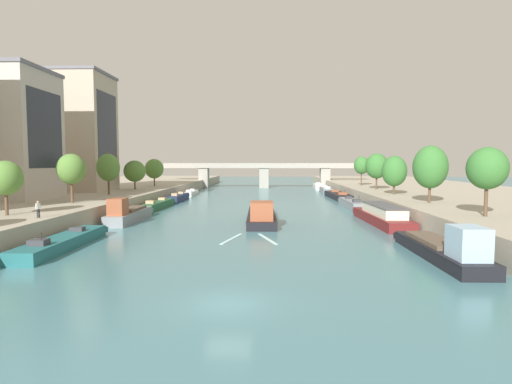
# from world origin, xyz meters

# --- Properties ---
(ground_plane) EXTENTS (400.00, 400.00, 0.00)m
(ground_plane) POSITION_xyz_m (0.00, 0.00, 0.00)
(ground_plane) COLOR teal
(quay_left) EXTENTS (36.00, 170.00, 2.45)m
(quay_left) POSITION_xyz_m (-36.54, 55.00, 1.22)
(quay_left) COLOR #A89E89
(quay_left) RESTS_ON ground
(quay_right) EXTENTS (36.00, 170.00, 2.45)m
(quay_right) POSITION_xyz_m (36.54, 55.00, 1.22)
(quay_right) COLOR #A89E89
(quay_right) RESTS_ON ground
(barge_midriver) EXTENTS (4.11, 18.59, 3.09)m
(barge_midriver) POSITION_xyz_m (1.01, 31.17, 0.89)
(barge_midriver) COLOR black
(barge_midriver) RESTS_ON ground
(wake_behind_barge) EXTENTS (5.60, 5.97, 0.03)m
(wake_behind_barge) POSITION_xyz_m (0.10, 19.03, 0.01)
(wake_behind_barge) COLOR silver
(wake_behind_barge) RESTS_ON ground
(moored_boat_left_gap_after) EXTENTS (2.78, 14.48, 2.19)m
(moored_boat_left_gap_after) POSITION_xyz_m (-16.48, 13.96, 0.57)
(moored_boat_left_gap_after) COLOR #23666B
(moored_boat_left_gap_after) RESTS_ON ground
(moored_boat_left_midway) EXTENTS (2.66, 12.86, 3.37)m
(moored_boat_left_midway) POSITION_xyz_m (-16.43, 30.46, 1.02)
(moored_boat_left_midway) COLOR gray
(moored_boat_left_midway) RESTS_ON ground
(moored_boat_left_far) EXTENTS (2.66, 13.71, 2.30)m
(moored_boat_left_far) POSITION_xyz_m (-16.90, 45.80, 0.63)
(moored_boat_left_far) COLOR #235633
(moored_boat_left_far) RESTS_ON ground
(moored_boat_left_near) EXTENTS (2.08, 11.84, 2.38)m
(moored_boat_left_near) POSITION_xyz_m (-16.51, 59.53, 0.67)
(moored_boat_left_near) COLOR #1E284C
(moored_boat_left_near) RESTS_ON ground
(moored_boat_left_upstream) EXTENTS (2.07, 10.06, 2.12)m
(moored_boat_left_upstream) POSITION_xyz_m (-16.69, 73.04, 0.55)
(moored_boat_left_upstream) COLOR silver
(moored_boat_left_upstream) RESTS_ON ground
(moored_boat_right_far) EXTENTS (3.03, 14.58, 3.31)m
(moored_boat_right_far) POSITION_xyz_m (15.95, 10.69, 0.95)
(moored_boat_right_far) COLOR black
(moored_boat_right_far) RESTS_ON ground
(moored_boat_right_near) EXTENTS (3.86, 17.07, 2.48)m
(moored_boat_right_near) POSITION_xyz_m (16.26, 29.94, 1.04)
(moored_boat_right_near) COLOR maroon
(moored_boat_right_near) RESTS_ON ground
(moored_boat_right_lone) EXTENTS (2.42, 13.72, 2.39)m
(moored_boat_right_lone) POSITION_xyz_m (16.10, 48.36, 0.67)
(moored_boat_right_lone) COLOR gray
(moored_boat_right_lone) RESTS_ON ground
(moored_boat_right_gap_after) EXTENTS (3.85, 16.89, 2.24)m
(moored_boat_right_gap_after) POSITION_xyz_m (16.69, 66.64, 0.59)
(moored_boat_right_gap_after) COLOR black
(moored_boat_right_gap_after) RESTS_ON ground
(moored_boat_right_downstream) EXTENTS (2.77, 12.65, 2.33)m
(moored_boat_right_downstream) POSITION_xyz_m (16.37, 83.60, 0.65)
(moored_boat_right_downstream) COLOR gray
(moored_boat_right_downstream) RESTS_ON ground
(moored_boat_right_end) EXTENTS (3.12, 13.69, 2.30)m
(moored_boat_right_end) POSITION_xyz_m (16.36, 100.16, 0.63)
(moored_boat_right_end) COLOR silver
(moored_boat_right_end) RESTS_ON ground
(tree_left_second) EXTENTS (3.25, 3.25, 5.47)m
(tree_left_second) POSITION_xyz_m (-24.22, 17.81, 6.17)
(tree_left_second) COLOR brown
(tree_left_second) RESTS_ON quay_left
(tree_left_midway) EXTENTS (3.61, 3.61, 6.42)m
(tree_left_midway) POSITION_xyz_m (-23.76, 30.24, 6.87)
(tree_left_midway) COLOR brown
(tree_left_midway) RESTS_ON quay_left
(tree_left_nearest) EXTENTS (3.70, 3.70, 6.72)m
(tree_left_nearest) POSITION_xyz_m (-24.44, 43.89, 6.92)
(tree_left_nearest) COLOR brown
(tree_left_nearest) RESTS_ON quay_left
(tree_left_by_lamp) EXTENTS (4.22, 4.22, 5.69)m
(tree_left_by_lamp) POSITION_xyz_m (-24.68, 57.37, 6.02)
(tree_left_by_lamp) COLOR brown
(tree_left_by_lamp) RESTS_ON quay_left
(tree_left_far) EXTENTS (4.14, 4.14, 6.09)m
(tree_left_far) POSITION_xyz_m (-24.10, 68.75, 6.32)
(tree_left_far) COLOR brown
(tree_left_far) RESTS_ON quay_left
(tree_right_by_lamp) EXTENTS (3.78, 3.78, 6.79)m
(tree_right_by_lamp) POSITION_xyz_m (23.31, 18.75, 7.15)
(tree_right_by_lamp) COLOR brown
(tree_right_by_lamp) RESTS_ON quay_right
(tree_right_third) EXTENTS (4.39, 4.39, 7.49)m
(tree_right_third) POSITION_xyz_m (23.00, 32.15, 7.14)
(tree_right_third) COLOR brown
(tree_right_third) RESTS_ON quay_right
(tree_right_second) EXTENTS (4.05, 4.05, 6.40)m
(tree_right_second) POSITION_xyz_m (22.60, 46.26, 6.30)
(tree_right_second) COLOR brown
(tree_right_second) RESTS_ON quay_right
(tree_right_end_of_row) EXTENTS (4.39, 4.39, 7.09)m
(tree_right_end_of_row) POSITION_xyz_m (23.06, 59.36, 7.03)
(tree_right_end_of_row) COLOR brown
(tree_right_end_of_row) RESTS_ON quay_right
(tree_right_past_mid) EXTENTS (3.44, 3.44, 6.68)m
(tree_right_past_mid) POSITION_xyz_m (22.97, 72.54, 7.08)
(tree_right_past_mid) COLOR brown
(tree_right_past_mid) RESTS_ON quay_right
(building_left_middle) EXTENTS (13.49, 11.10, 18.54)m
(building_left_middle) POSITION_xyz_m (-36.14, 34.92, 11.73)
(building_left_middle) COLOR #BCB2A8
(building_left_middle) RESTS_ON quay_left
(building_left_far_end) EXTENTS (16.43, 11.15, 21.78)m
(building_left_far_end) POSITION_xyz_m (-36.14, 53.12, 13.35)
(building_left_far_end) COLOR #B2A38E
(building_left_far_end) RESTS_ON quay_left
(bridge_far) EXTENTS (61.07, 4.40, 7.54)m
(bridge_far) POSITION_xyz_m (0.00, 102.48, 4.80)
(bridge_far) COLOR #9E998E
(bridge_far) RESTS_ON ground
(person_on_quay) EXTENTS (0.31, 0.50, 1.62)m
(person_on_quay) POSITION_xyz_m (-20.00, 16.12, 3.38)
(person_on_quay) COLOR #2D2D38
(person_on_quay) RESTS_ON quay_left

